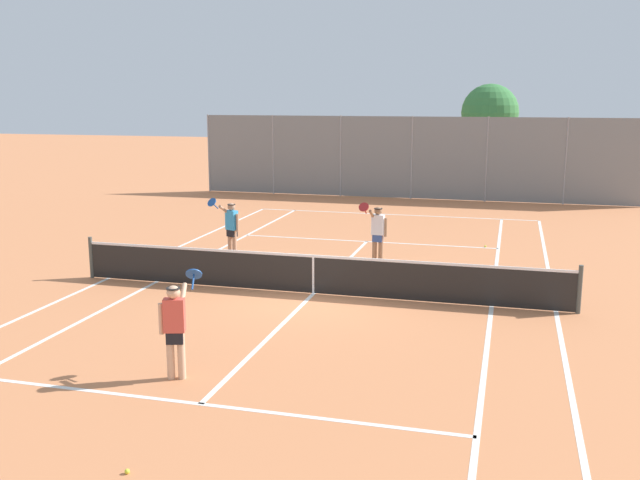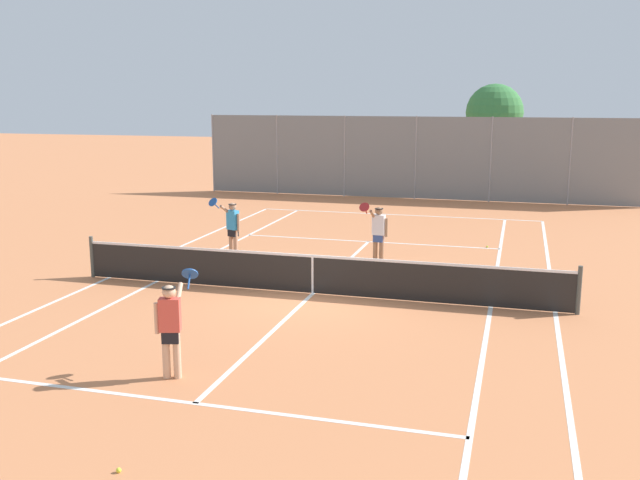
% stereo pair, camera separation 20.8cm
% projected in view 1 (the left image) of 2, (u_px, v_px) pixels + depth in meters
% --- Properties ---
extents(ground_plane, '(120.00, 120.00, 0.00)m').
position_uv_depth(ground_plane, '(313.00, 294.00, 16.93)').
color(ground_plane, '#CC7A4C').
extents(court_line_markings, '(11.10, 23.90, 0.01)m').
position_uv_depth(court_line_markings, '(313.00, 294.00, 16.93)').
color(court_line_markings, silver).
rests_on(court_line_markings, ground).
extents(tennis_net, '(12.00, 0.10, 1.07)m').
position_uv_depth(tennis_net, '(313.00, 273.00, 16.83)').
color(tennis_net, '#474C47').
rests_on(tennis_net, ground).
extents(player_near_side, '(0.52, 0.85, 1.77)m').
position_uv_depth(player_near_side, '(175.00, 325.00, 11.70)').
color(player_near_side, '#D8A884').
rests_on(player_near_side, ground).
extents(player_far_left, '(0.84, 0.69, 1.77)m').
position_uv_depth(player_far_left, '(231.00, 226.00, 20.57)').
color(player_far_left, tan).
rests_on(player_far_left, ground).
extents(player_far_right, '(0.72, 0.72, 1.77)m').
position_uv_depth(player_far_right, '(378.00, 231.00, 19.83)').
color(player_far_right, '#936B4C').
rests_on(player_far_right, ground).
extents(loose_tennis_ball_0, '(0.07, 0.07, 0.07)m').
position_uv_depth(loose_tennis_ball_0, '(485.00, 246.00, 22.11)').
color(loose_tennis_ball_0, '#D1DB33').
rests_on(loose_tennis_ball_0, ground).
extents(loose_tennis_ball_1, '(0.07, 0.07, 0.07)m').
position_uv_depth(loose_tennis_ball_1, '(127.00, 471.00, 8.86)').
color(loose_tennis_ball_1, '#D1DB33').
rests_on(loose_tennis_ball_1, ground).
extents(back_fence, '(19.95, 0.08, 3.73)m').
position_uv_depth(back_fence, '(412.00, 158.00, 32.23)').
color(back_fence, gray).
rests_on(back_fence, ground).
extents(tree_behind_left, '(2.75, 2.75, 5.20)m').
position_uv_depth(tree_behind_left, '(490.00, 114.00, 34.45)').
color(tree_behind_left, brown).
rests_on(tree_behind_left, ground).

